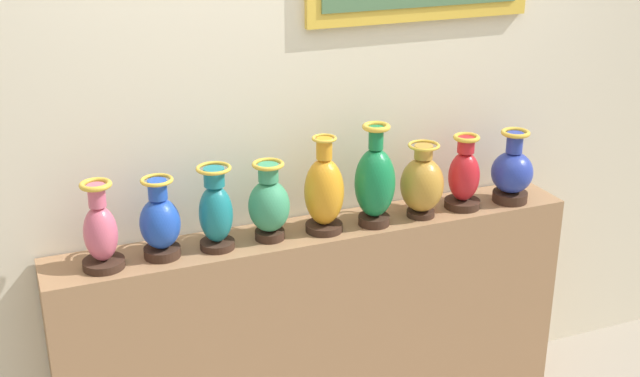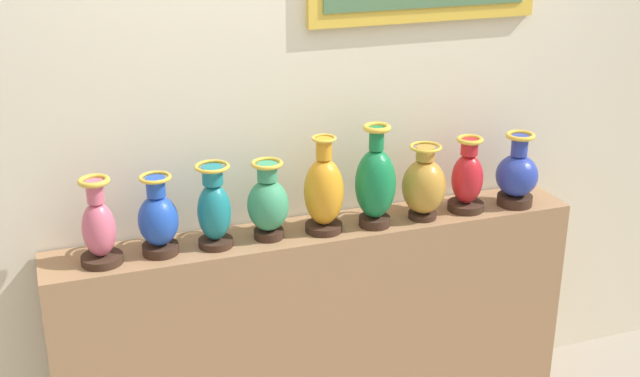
{
  "view_description": "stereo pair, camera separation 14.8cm",
  "coord_description": "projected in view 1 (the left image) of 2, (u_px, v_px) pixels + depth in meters",
  "views": [
    {
      "loc": [
        -1.2,
        -2.95,
        2.4
      ],
      "look_at": [
        0.0,
        0.0,
        1.15
      ],
      "focal_mm": 46.62,
      "sensor_mm": 36.0,
      "label": 1
    },
    {
      "loc": [
        -1.06,
        -3.0,
        2.4
      ],
      "look_at": [
        0.0,
        0.0,
        1.15
      ],
      "focal_mm": 46.62,
      "sensor_mm": 36.0,
      "label": 2
    }
  ],
  "objects": [
    {
      "name": "vase_amber",
      "position": [
        324.0,
        192.0,
        3.4
      ],
      "size": [
        0.16,
        0.16,
        0.41
      ],
      "color": "#382319",
      "rests_on": "display_shelf"
    },
    {
      "name": "vase_sapphire",
      "position": [
        160.0,
        223.0,
        3.18
      ],
      "size": [
        0.16,
        0.16,
        0.33
      ],
      "color": "#382319",
      "rests_on": "display_shelf"
    },
    {
      "name": "vase_rose",
      "position": [
        101.0,
        233.0,
        3.09
      ],
      "size": [
        0.16,
        0.16,
        0.35
      ],
      "color": "#382319",
      "rests_on": "display_shelf"
    },
    {
      "name": "vase_teal",
      "position": [
        216.0,
        212.0,
        3.25
      ],
      "size": [
        0.14,
        0.14,
        0.34
      ],
      "color": "#382319",
      "rests_on": "display_shelf"
    },
    {
      "name": "back_wall",
      "position": [
        304.0,
        119.0,
        3.51
      ],
      "size": [
        4.25,
        0.14,
        2.75
      ],
      "color": "beige",
      "rests_on": "ground_plane"
    },
    {
      "name": "vase_emerald",
      "position": [
        375.0,
        182.0,
        3.45
      ],
      "size": [
        0.17,
        0.17,
        0.44
      ],
      "color": "#382319",
      "rests_on": "display_shelf"
    },
    {
      "name": "vase_cobalt",
      "position": [
        512.0,
        172.0,
        3.71
      ],
      "size": [
        0.19,
        0.19,
        0.33
      ],
      "color": "#382319",
      "rests_on": "display_shelf"
    },
    {
      "name": "display_shelf",
      "position": [
        320.0,
        328.0,
        3.66
      ],
      "size": [
        2.27,
        0.29,
        0.97
      ],
      "primitive_type": "cube",
      "color": "#99704C",
      "rests_on": "ground_plane"
    },
    {
      "name": "vase_ochre",
      "position": [
        422.0,
        184.0,
        3.55
      ],
      "size": [
        0.19,
        0.19,
        0.33
      ],
      "color": "#382319",
      "rests_on": "display_shelf"
    },
    {
      "name": "vase_jade",
      "position": [
        269.0,
        204.0,
        3.33
      ],
      "size": [
        0.17,
        0.17,
        0.33
      ],
      "color": "#382319",
      "rests_on": "display_shelf"
    },
    {
      "name": "vase_crimson",
      "position": [
        464.0,
        177.0,
        3.64
      ],
      "size": [
        0.16,
        0.16,
        0.33
      ],
      "color": "#382319",
      "rests_on": "display_shelf"
    }
  ]
}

